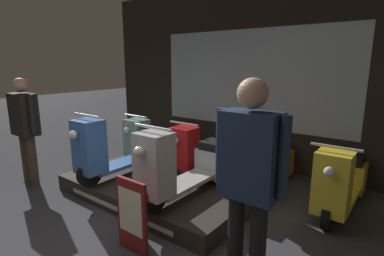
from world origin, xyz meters
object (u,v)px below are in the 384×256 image
(scooter_display_right, at_px, (185,166))
(scooter_backrow_0, at_px, (158,142))
(price_sign_board, at_px, (132,216))
(scooter_backrow_1, at_px, (204,152))
(scooter_backrow_2, at_px, (263,165))
(scooter_backrow_3, at_px, (341,182))
(person_right_browsing, at_px, (249,172))
(scooter_display_left, at_px, (121,149))
(person_left_browsing, at_px, (25,123))

(scooter_display_right, height_order, scooter_backrow_0, scooter_display_right)
(scooter_backrow_0, distance_m, price_sign_board, 2.74)
(scooter_backrow_1, distance_m, scooter_backrow_2, 1.04)
(scooter_backrow_3, xyz_separation_m, price_sign_board, (-1.43, -2.15, 0.00))
(scooter_backrow_3, height_order, person_right_browsing, person_right_browsing)
(scooter_display_left, height_order, scooter_backrow_3, scooter_display_left)
(scooter_backrow_1, bearing_deg, scooter_backrow_3, 0.00)
(scooter_display_left, xyz_separation_m, person_right_browsing, (2.40, -0.74, 0.43))
(scooter_display_left, xyz_separation_m, scooter_backrow_3, (2.70, 1.20, -0.22))
(price_sign_board, bearing_deg, scooter_display_right, 95.95)
(person_left_browsing, xyz_separation_m, price_sign_board, (2.55, -0.20, -0.58))
(person_right_browsing, bearing_deg, scooter_backrow_2, 110.76)
(scooter_backrow_1, relative_size, scooter_backrow_2, 1.00)
(scooter_display_right, relative_size, scooter_backrow_1, 1.00)
(scooter_display_left, height_order, scooter_display_right, same)
(scooter_backrow_2, bearing_deg, scooter_display_right, -111.87)
(scooter_backrow_0, xyz_separation_m, person_right_browsing, (2.82, -1.94, 0.65))
(scooter_display_right, relative_size, scooter_backrow_3, 1.00)
(person_right_browsing, bearing_deg, person_left_browsing, -180.00)
(scooter_backrow_0, relative_size, scooter_backrow_1, 1.00)
(scooter_backrow_3, xyz_separation_m, person_left_browsing, (-3.98, -1.94, 0.58))
(scooter_display_right, bearing_deg, scooter_display_left, 180.00)
(price_sign_board, bearing_deg, scooter_backrow_3, 56.39)
(scooter_backrow_0, height_order, price_sign_board, scooter_backrow_0)
(scooter_backrow_1, relative_size, person_right_browsing, 0.93)
(person_left_browsing, xyz_separation_m, person_right_browsing, (3.67, 0.00, 0.07))
(scooter_display_right, xyz_separation_m, person_left_browsing, (-2.46, -0.74, 0.36))
(scooter_display_left, xyz_separation_m, scooter_display_right, (1.18, 0.00, 0.00))
(scooter_backrow_1, bearing_deg, price_sign_board, -72.98)
(scooter_backrow_2, relative_size, person_right_browsing, 0.93)
(person_left_browsing, bearing_deg, scooter_backrow_2, 33.47)
(scooter_backrow_2, distance_m, price_sign_board, 2.18)
(scooter_display_left, height_order, price_sign_board, scooter_display_left)
(scooter_backrow_1, relative_size, person_left_browsing, 1.00)
(scooter_backrow_3, bearing_deg, price_sign_board, -123.61)
(scooter_backrow_1, bearing_deg, scooter_backrow_0, 180.00)
(scooter_display_left, distance_m, scooter_backrow_0, 1.29)
(scooter_backrow_0, bearing_deg, scooter_backrow_2, 0.00)
(scooter_backrow_2, xyz_separation_m, price_sign_board, (-0.38, -2.15, 0.00))
(scooter_backrow_3, height_order, price_sign_board, scooter_backrow_3)
(scooter_backrow_3, bearing_deg, scooter_backrow_0, 180.00)
(scooter_display_left, height_order, scooter_backrow_0, scooter_display_left)
(scooter_display_left, relative_size, scooter_backrow_0, 1.00)
(scooter_backrow_0, relative_size, scooter_backrow_3, 1.00)
(scooter_backrow_1, xyz_separation_m, price_sign_board, (0.66, -2.15, 0.00))
(scooter_display_left, distance_m, scooter_display_right, 1.18)
(scooter_backrow_2, bearing_deg, scooter_backrow_3, 0.00)
(scooter_display_left, relative_size, scooter_backrow_2, 1.00)
(scooter_display_left, bearing_deg, scooter_display_right, 0.00)
(scooter_backrow_0, distance_m, person_right_browsing, 3.48)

